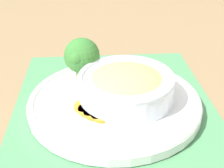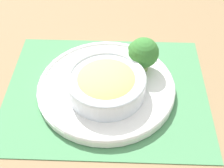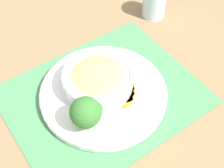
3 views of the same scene
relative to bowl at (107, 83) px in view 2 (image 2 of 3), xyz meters
The scene contains 9 objects.
ground_plane 0.05m from the bowl, 97.23° to the left, with size 4.00×4.00×0.00m, color #8C704C.
placemat 0.05m from the bowl, 97.23° to the left, with size 0.48×0.39×0.00m.
plate 0.04m from the bowl, 97.23° to the left, with size 0.31×0.31×0.02m.
bowl is the anchor object (origin of this frame).
broccoli_floret 0.11m from the bowl, 41.43° to the left, with size 0.07×0.07×0.08m.
carrot_slice_near 0.08m from the bowl, 108.30° to the left, with size 0.04×0.04×0.01m.
carrot_slice_middle 0.08m from the bowl, 118.04° to the left, with size 0.04×0.04×0.01m.
carrot_slice_far 0.08m from the bowl, 127.92° to the left, with size 0.04×0.04×0.01m.
carrot_slice_extra 0.07m from the bowl, 138.04° to the left, with size 0.04×0.04×0.01m.
Camera 2 is at (0.00, -0.49, 0.53)m, focal length 50.00 mm.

